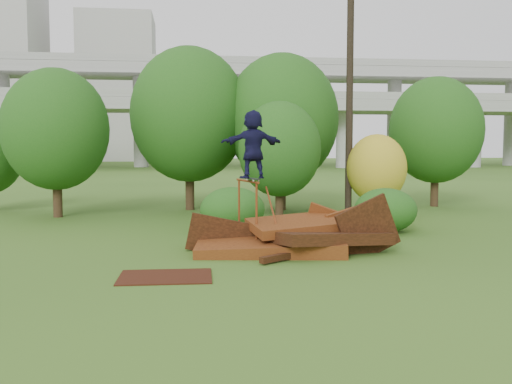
{
  "coord_description": "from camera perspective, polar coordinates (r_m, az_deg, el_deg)",
  "views": [
    {
      "loc": [
        -2.7,
        -13.74,
        2.88
      ],
      "look_at": [
        -0.8,
        2.0,
        1.6
      ],
      "focal_mm": 40.0,
      "sensor_mm": 36.0,
      "label": 1
    }
  ],
  "objects": [
    {
      "name": "shrub_left",
      "position": [
        19.17,
        -2.36,
        -1.75
      ],
      "size": [
        2.18,
        2.02,
        1.51
      ],
      "primitive_type": "ellipsoid",
      "color": "#164813",
      "rests_on": "ground"
    },
    {
      "name": "tree_5",
      "position": [
        28.48,
        17.55,
        5.91
      ],
      "size": [
        4.38,
        4.38,
        6.16
      ],
      "color": "black",
      "rests_on": "ground"
    },
    {
      "name": "tree_1",
      "position": [
        25.9,
        -6.7,
        7.69
      ],
      "size": [
        5.26,
        5.26,
        7.31
      ],
      "color": "black",
      "rests_on": "ground"
    },
    {
      "name": "tree_2",
      "position": [
        22.79,
        2.37,
        4.3
      ],
      "size": [
        3.32,
        3.32,
        4.67
      ],
      "color": "black",
      "rests_on": "ground"
    },
    {
      "name": "building_right",
      "position": [
        117.04,
        -13.58,
        9.94
      ],
      "size": [
        14.0,
        14.0,
        28.0
      ],
      "primitive_type": "cube",
      "color": "#9E9E99",
      "rests_on": "ground"
    },
    {
      "name": "scrap_pile",
      "position": [
        15.66,
        3.53,
        -4.7
      ],
      "size": [
        5.88,
        3.29,
        1.97
      ],
      "color": "#461F0C",
      "rests_on": "ground"
    },
    {
      "name": "ground",
      "position": [
        14.3,
        4.18,
        -7.02
      ],
      "size": [
        240.0,
        240.0,
        0.0
      ],
      "primitive_type": "plane",
      "color": "#2D5116",
      "rests_on": "ground"
    },
    {
      "name": "tree_3",
      "position": [
        25.69,
        2.6,
        7.33
      ],
      "size": [
        5.05,
        5.05,
        7.01
      ],
      "color": "black",
      "rests_on": "ground"
    },
    {
      "name": "skater",
      "position": [
        15.61,
        -0.32,
        4.8
      ],
      "size": [
        1.8,
        0.88,
        1.86
      ],
      "primitive_type": "imported",
      "rotation": [
        0.0,
        0.0,
        3.34
      ],
      "color": "#141338",
      "rests_on": "skateboard"
    },
    {
      "name": "freeway_overpass",
      "position": [
        77.07,
        -4.92,
        10.14
      ],
      "size": [
        160.0,
        15.0,
        13.7
      ],
      "color": "gray",
      "rests_on": "ground"
    },
    {
      "name": "skateboard",
      "position": [
        15.64,
        -0.31,
        1.33
      ],
      "size": [
        0.34,
        0.71,
        0.07
      ],
      "rotation": [
        0.0,
        0.0,
        1.81
      ],
      "color": "black",
      "rests_on": "grind_rail"
    },
    {
      "name": "flat_plate",
      "position": [
        12.81,
        -9.05,
        -8.36
      ],
      "size": [
        2.06,
        1.49,
        0.03
      ],
      "primitive_type": "cube",
      "rotation": [
        0.0,
        0.0,
        -0.02
      ],
      "color": "#35160B",
      "rests_on": "ground"
    },
    {
      "name": "shrub_right",
      "position": [
        19.5,
        12.82,
        -1.79
      ],
      "size": [
        2.1,
        1.92,
        1.49
      ],
      "primitive_type": "ellipsoid",
      "color": "#164813",
      "rests_on": "ground"
    },
    {
      "name": "tree_4",
      "position": [
        23.82,
        11.98,
        2.3
      ],
      "size": [
        2.44,
        2.44,
        3.37
      ],
      "color": "black",
      "rests_on": "ground"
    },
    {
      "name": "utility_pole",
      "position": [
        24.03,
        9.36,
        10.82
      ],
      "size": [
        1.4,
        0.28,
        10.86
      ],
      "color": "black",
      "rests_on": "ground"
    },
    {
      "name": "tree_0",
      "position": [
        24.36,
        -19.4,
        5.93
      ],
      "size": [
        4.26,
        4.26,
        6.0
      ],
      "color": "black",
      "rests_on": "ground"
    },
    {
      "name": "grind_rail",
      "position": [
        16.11,
        -0.86,
        -1.1
      ],
      "size": [
        0.48,
        1.73,
        1.93
      ],
      "color": "maroon",
      "rests_on": "ground"
    }
  ]
}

